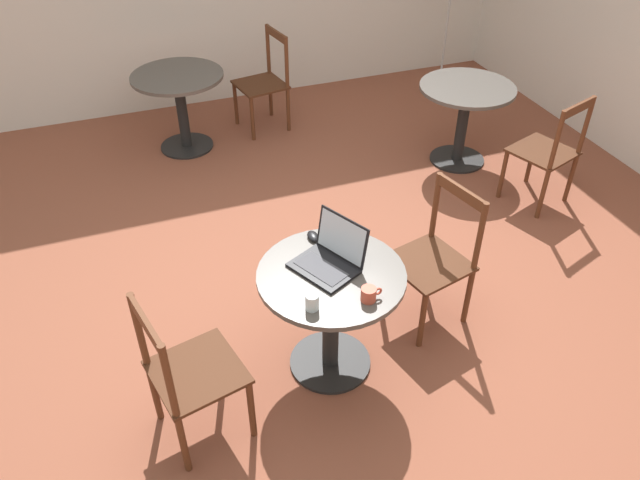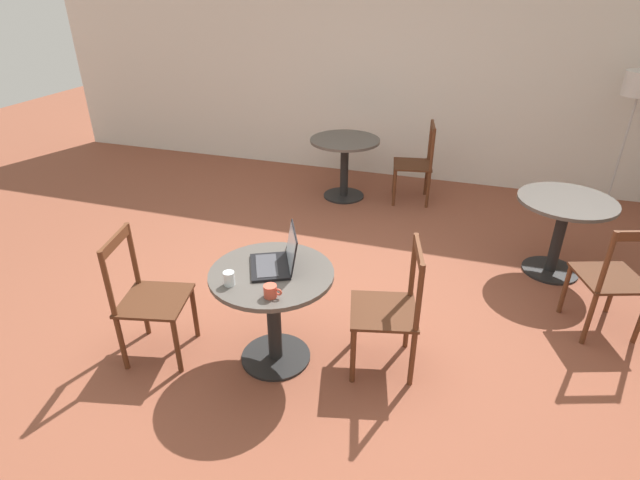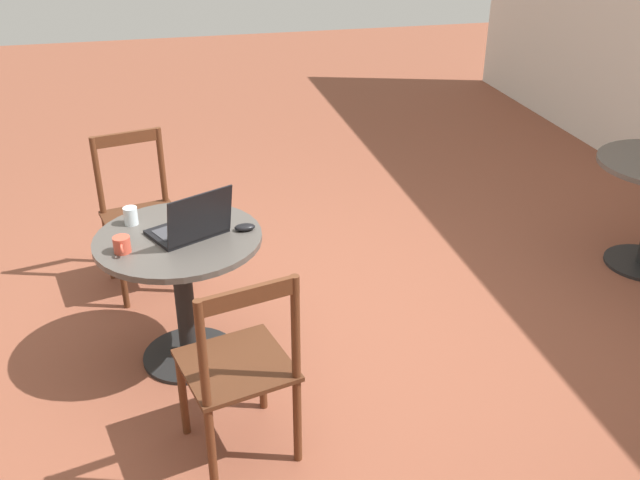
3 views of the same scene
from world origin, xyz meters
name	(u,v)px [view 3 (image 3 of 3)]	position (x,y,z in m)	size (l,w,h in m)	color
ground_plane	(301,348)	(0.00, 0.00, 0.00)	(16.00, 16.00, 0.00)	brown
cafe_table_near	(181,270)	(-0.07, -0.57, 0.51)	(0.79, 0.79, 0.70)	black
chair_near_left	(141,215)	(-0.89, -0.76, 0.45)	(0.51, 0.51, 0.91)	#562D19
chair_near_right	(240,369)	(0.68, -0.39, 0.45)	(0.51, 0.51, 0.91)	#562D19
laptop	(191,226)	(-0.05, -0.51, 0.75)	(0.41, 0.43, 0.26)	black
mouse	(245,227)	(-0.06, -0.25, 0.72)	(0.06, 0.10, 0.03)	black
mug	(122,245)	(0.04, -0.82, 0.74)	(0.11, 0.08, 0.08)	#C64C38
drinking_glass	(131,216)	(-0.25, -0.78, 0.74)	(0.07, 0.07, 0.09)	silver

